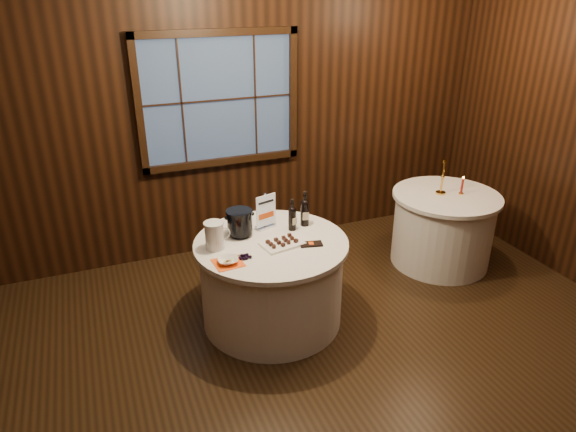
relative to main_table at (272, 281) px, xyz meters
name	(u,v)px	position (x,y,z in m)	size (l,w,h in m)	color
ground	(320,395)	(0.00, -1.00, -0.39)	(6.00, 6.00, 0.00)	black
back_wall	(219,110)	(0.00, 1.48, 1.16)	(6.00, 0.10, 3.00)	black
main_table	(272,281)	(0.00, 0.00, 0.00)	(1.28, 1.28, 0.77)	white
side_table	(442,228)	(2.00, 0.30, 0.00)	(1.08, 1.08, 0.77)	white
sign_stand	(265,216)	(0.04, 0.26, 0.49)	(0.19, 0.14, 0.32)	silver
port_bottle_left	(292,217)	(0.24, 0.14, 0.51)	(0.07, 0.08, 0.28)	black
port_bottle_right	(305,211)	(0.38, 0.18, 0.52)	(0.08, 0.08, 0.32)	black
ice_bucket	(240,222)	(-0.20, 0.20, 0.50)	(0.22, 0.22, 0.23)	black
chocolate_plate	(282,243)	(0.06, -0.09, 0.40)	(0.37, 0.28, 0.05)	white
chocolate_box	(311,244)	(0.28, -0.18, 0.39)	(0.18, 0.09, 0.02)	black
grape_bunch	(245,256)	(-0.29, -0.19, 0.40)	(0.16, 0.08, 0.04)	black
glass_pitcher	(215,235)	(-0.46, 0.05, 0.50)	(0.21, 0.16, 0.23)	silver
orange_napkin	(228,263)	(-0.43, -0.22, 0.38)	(0.21, 0.21, 0.00)	#FF5515
cracker_bowl	(228,260)	(-0.43, -0.22, 0.41)	(0.16, 0.16, 0.04)	white
brass_candlestick	(442,182)	(1.95, 0.34, 0.51)	(0.10, 0.10, 0.36)	gold
red_candle	(462,187)	(2.13, 0.25, 0.46)	(0.05, 0.05, 0.19)	gold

